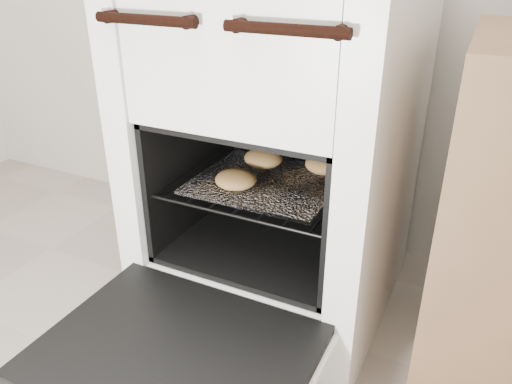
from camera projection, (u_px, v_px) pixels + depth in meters
stove at (281, 152)px, 1.31m from camera, size 0.62×0.69×0.95m
oven_door at (175, 356)px, 1.00m from camera, size 0.55×0.43×0.04m
oven_rack at (270, 181)px, 1.28m from camera, size 0.45×0.43×0.01m
foil_sheet at (267, 182)px, 1.26m from camera, size 0.35×0.31×0.01m
baked_rolls at (275, 166)px, 1.28m from camera, size 0.29×0.31×0.05m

